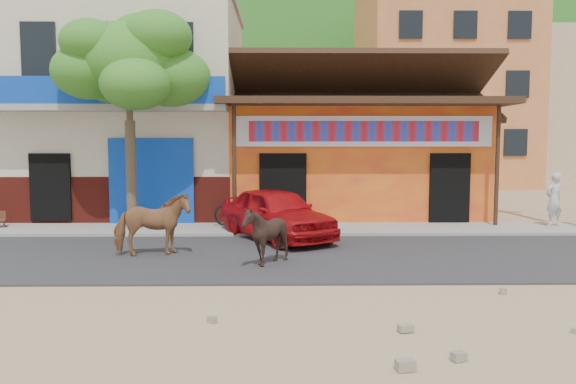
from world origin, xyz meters
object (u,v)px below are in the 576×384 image
cow_tan (152,224)px  red_car (276,213)px  cow_dark (266,235)px  scooter (245,209)px  tree (130,121)px  pedestrian (554,199)px

cow_tan → red_car: size_ratio=0.42×
cow_dark → scooter: size_ratio=0.67×
tree → pedestrian: bearing=1.8°
cow_dark → scooter: bearing=176.8°
scooter → tree: bearing=103.5°
cow_dark → pedestrian: 9.40m
tree → red_car: size_ratio=1.53×
cow_dark → scooter: cow_dark is taller
cow_tan → scooter: 4.23m
cow_tan → cow_dark: size_ratio=1.34×
red_car → scooter: size_ratio=2.16×
tree → scooter: 4.03m
cow_dark → pedestrian: size_ratio=0.79×
scooter → pedestrian: (8.89, -0.15, 0.29)m
red_car → pedestrian: 8.13m
cow_tan → pedestrian: (10.69, 3.68, 0.16)m
cow_tan → red_car: (2.72, 2.09, -0.02)m
scooter → red_car: bearing=-148.6°
red_car → tree: bearing=131.7°
red_car → pedestrian: bearing=-20.3°
tree → red_car: 4.84m
cow_tan → cow_dark: 2.70m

